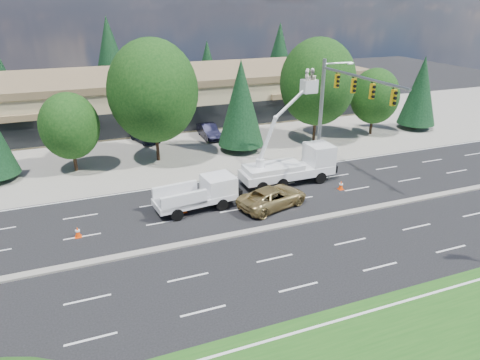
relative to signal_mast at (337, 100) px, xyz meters
name	(u,v)px	position (x,y,z in m)	size (l,w,h in m)	color
ground	(253,232)	(-10.03, -7.04, -6.06)	(140.00, 140.00, 0.00)	black
concrete_apron	(178,141)	(-10.03, 12.96, -6.05)	(140.00, 22.00, 0.01)	gray
road_median	(253,231)	(-10.03, -7.04, -6.00)	(120.00, 0.55, 0.12)	gray
strip_mall	(157,95)	(-10.03, 22.93, -3.23)	(50.40, 15.40, 5.50)	tan
tree_front_c	(70,126)	(-20.03, 7.96, -2.17)	(4.79, 4.79, 6.64)	#332114
tree_front_d	(153,91)	(-13.03, 7.96, 0.17)	(7.67, 7.67, 10.64)	#332114
tree_front_e	(241,103)	(-5.03, 7.96, -1.47)	(4.34, 4.34, 8.55)	#332114
tree_front_f	(318,82)	(2.97, 7.96, -0.07)	(7.37, 7.37, 10.23)	#332114
tree_front_g	(375,96)	(9.97, 7.96, -1.97)	(5.03, 5.03, 6.98)	#332114
tree_front_h	(421,90)	(15.97, 7.96, -1.79)	(4.03, 4.03, 7.95)	#332114
tree_back_a	(0,76)	(-28.03, 34.96, -1.74)	(4.08, 4.08, 8.04)	#332114
tree_back_b	(110,56)	(-14.03, 34.96, 0.11)	(5.83, 5.83, 11.50)	#332114
tree_back_c	(207,66)	(-0.03, 34.96, -1.83)	(3.99, 3.99, 7.87)	#332114
tree_back_d	(279,54)	(11.97, 34.96, -0.57)	(5.19, 5.19, 10.23)	#332114
signal_mast	(337,100)	(0.00, 0.00, 0.00)	(2.76, 10.16, 9.00)	gray
utility_pickup	(201,196)	(-12.11, -2.70, -5.17)	(5.80, 2.69, 2.15)	white
bucket_truck	(294,160)	(-3.96, -0.84, -4.24)	(7.49, 2.48, 8.81)	white
traffic_cone_a	(78,232)	(-20.25, -3.78, -5.72)	(0.40, 0.40, 0.70)	#F84207
traffic_cone_b	(184,208)	(-13.40, -2.89, -5.72)	(0.40, 0.40, 0.70)	#F84207
traffic_cone_c	(254,196)	(-8.23, -2.89, -5.72)	(0.40, 0.40, 0.70)	#F84207
traffic_cone_d	(341,185)	(-1.25, -3.44, -5.72)	(0.40, 0.40, 0.70)	#F84207
minivan	(273,197)	(-7.36, -4.24, -5.34)	(2.38, 5.15, 1.43)	#A78D50
parked_car_west	(144,135)	(-13.27, 13.96, -5.32)	(1.73, 4.30, 1.47)	black
parked_car_east	(209,131)	(-6.72, 12.88, -5.33)	(1.53, 4.39, 1.45)	black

